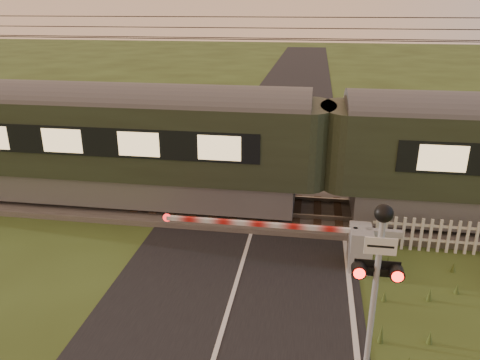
% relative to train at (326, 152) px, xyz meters
% --- Properties ---
extents(ground, '(160.00, 160.00, 0.00)m').
position_rel_train_xyz_m(ground, '(-2.08, -6.50, -2.17)').
color(ground, '#334018').
rests_on(ground, ground).
extents(road, '(6.00, 140.00, 0.03)m').
position_rel_train_xyz_m(road, '(-2.07, -6.73, -2.16)').
color(road, black).
rests_on(road, ground).
extents(track_bed, '(140.00, 3.40, 0.39)m').
position_rel_train_xyz_m(track_bed, '(-2.08, 0.00, -2.10)').
color(track_bed, '#47423D').
rests_on(track_bed, ground).
extents(overhead_wires, '(120.00, 0.62, 0.62)m').
position_rel_train_xyz_m(overhead_wires, '(-2.08, 0.00, 3.56)').
color(overhead_wires, black).
rests_on(overhead_wires, ground).
extents(train, '(40.47, 2.79, 3.77)m').
position_rel_train_xyz_m(train, '(0.00, 0.00, 0.00)').
color(train, slate).
rests_on(train, ground).
extents(boom_gate, '(6.26, 0.86, 1.15)m').
position_rel_train_xyz_m(boom_gate, '(0.68, -3.05, -1.55)').
color(boom_gate, gray).
rests_on(boom_gate, ground).
extents(crossing_signal, '(0.84, 0.35, 3.31)m').
position_rel_train_xyz_m(crossing_signal, '(0.83, -6.62, 0.11)').
color(crossing_signal, gray).
rests_on(crossing_signal, ground).
extents(picket_fence, '(3.59, 0.08, 0.98)m').
position_rel_train_xyz_m(picket_fence, '(3.16, -1.89, -1.67)').
color(picket_fence, silver).
rests_on(picket_fence, ground).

